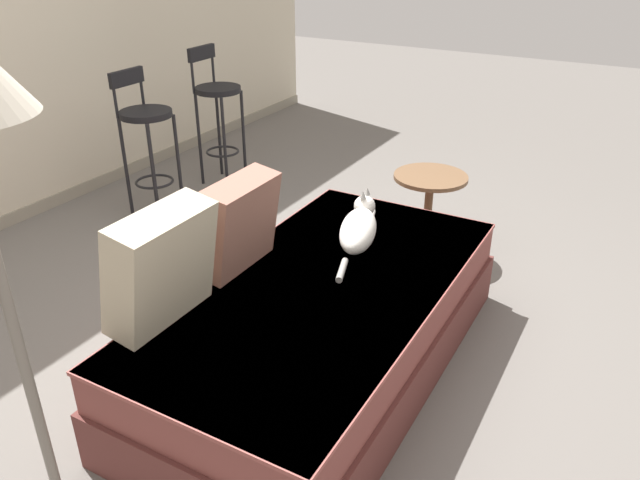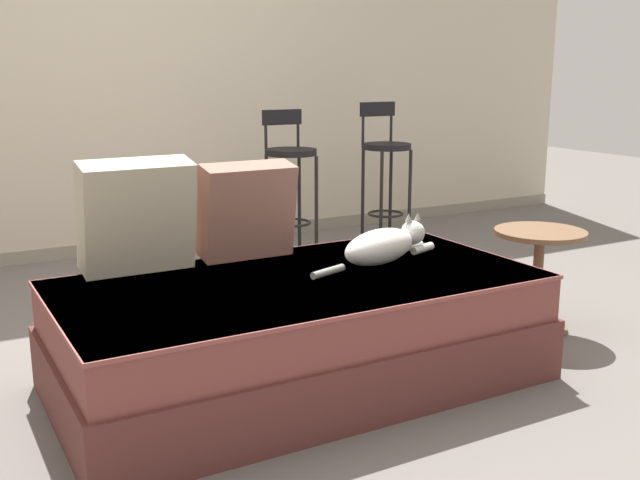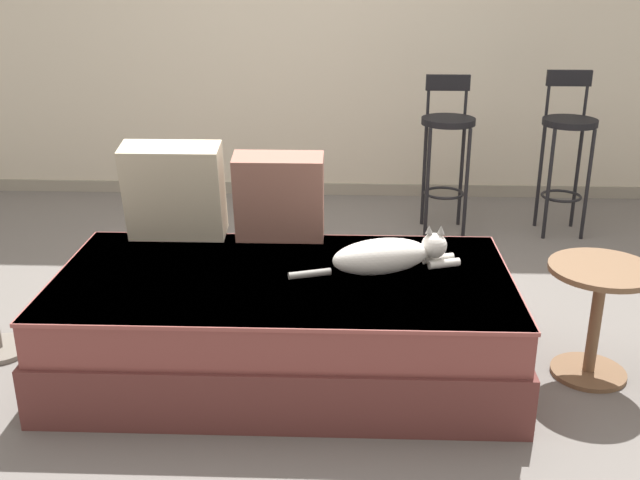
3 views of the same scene
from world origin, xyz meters
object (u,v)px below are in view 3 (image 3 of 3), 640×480
bar_stool_by_doorway (567,139)px  side_table (598,305)px  throw_pillow_middle (279,197)px  cat (387,255)px  throw_pillow_corner (174,191)px  couch (284,322)px  bar_stool_near_window (447,139)px

bar_stool_by_doorway → side_table: bearing=-100.0°
throw_pillow_middle → cat: size_ratio=0.58×
throw_pillow_corner → cat: bearing=-20.1°
couch → bar_stool_near_window: 2.08m
throw_pillow_middle → bar_stool_by_doorway: bearing=40.3°
couch → throw_pillow_corner: (-0.54, 0.40, 0.46)m
couch → bar_stool_near_window: bar_stool_near_window is taller
couch → bar_stool_by_doorway: 2.50m
cat → side_table: 0.91m
cat → bar_stool_near_window: size_ratio=0.73×
throw_pillow_middle → cat: bearing=-36.4°
cat → bar_stool_by_doorway: bar_stool_by_doorway is taller
throw_pillow_corner → side_table: throw_pillow_corner is taller
couch → bar_stool_by_doorway: bearing=48.2°
throw_pillow_corner → throw_pillow_middle: 0.49m
throw_pillow_corner → bar_stool_near_window: bearing=45.3°
throw_pillow_corner → cat: 1.05m
cat → side_table: cat is taller
cat → bar_stool_by_doorway: 2.17m
couch → cat: bearing=6.0°
cat → bar_stool_near_window: bearing=75.9°
throw_pillow_middle → cat: throw_pillow_middle is taller
throw_pillow_corner → cat: size_ratio=0.65×
throw_pillow_corner → bar_stool_by_doorway: 2.61m
couch → side_table: size_ratio=3.85×
bar_stool_near_window → side_table: 1.90m
throw_pillow_corner → side_table: (1.86, -0.39, -0.36)m
throw_pillow_middle → bar_stool_near_window: bar_stool_near_window is taller
couch → bar_stool_near_window: size_ratio=1.94×
bar_stool_near_window → side_table: (0.44, -1.83, -0.29)m
bar_stool_by_doorway → side_table: 1.88m
throw_pillow_corner → side_table: size_ratio=0.93×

